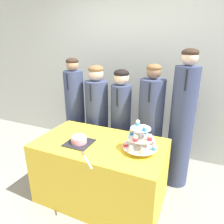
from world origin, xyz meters
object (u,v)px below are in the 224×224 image
at_px(cake_knife, 85,156).
at_px(student_1, 97,119).
at_px(student_3, 150,127).
at_px(student_0, 75,113).
at_px(student_2, 121,123).
at_px(round_cake, 79,139).
at_px(cupcake_stand, 140,140).
at_px(student_4, 181,125).

bearing_deg(cake_knife, student_1, 153.69).
bearing_deg(student_3, cake_knife, -111.70).
relative_size(student_0, student_2, 1.08).
bearing_deg(student_0, student_2, -0.00).
height_order(round_cake, cupcake_stand, cupcake_stand).
bearing_deg(student_0, cupcake_stand, -28.94).
height_order(cupcake_stand, student_4, student_4).
bearing_deg(round_cake, student_2, 77.51).
height_order(round_cake, student_0, student_0).
relative_size(cake_knife, student_2, 0.18).
bearing_deg(round_cake, student_4, 38.87).
xyz_separation_m(round_cake, student_0, (-0.55, 0.75, -0.03)).
height_order(cake_knife, student_3, student_3).
height_order(cake_knife, student_2, student_2).
height_order(student_2, student_3, student_3).
distance_m(round_cake, student_4, 1.20).
height_order(round_cake, student_4, student_4).
relative_size(cake_knife, student_3, 0.17).
bearing_deg(student_3, student_0, -180.00).
bearing_deg(student_4, student_0, -180.00).
bearing_deg(student_2, student_1, 180.00).
relative_size(cupcake_stand, student_3, 0.22).
height_order(student_0, student_4, student_4).
xyz_separation_m(cupcake_stand, student_1, (-0.81, 0.65, -0.15)).
xyz_separation_m(round_cake, student_3, (0.57, 0.75, -0.06)).
relative_size(student_1, student_2, 1.02).
bearing_deg(student_4, cake_knife, -128.13).
xyz_separation_m(cake_knife, student_0, (-0.74, 0.95, 0.01)).
height_order(student_0, student_1, student_0).
height_order(student_3, student_4, student_4).
relative_size(round_cake, student_4, 0.16).
relative_size(cupcake_stand, student_1, 0.23).
relative_size(round_cake, student_2, 0.19).
relative_size(cake_knife, cupcake_stand, 0.74).
xyz_separation_m(cake_knife, student_3, (0.38, 0.95, -0.02)).
bearing_deg(student_2, student_3, 0.00).
distance_m(cake_knife, cupcake_stand, 0.54).
bearing_deg(student_4, student_1, -180.00).
bearing_deg(cake_knife, student_0, 169.87).
distance_m(round_cake, cake_knife, 0.28).
distance_m(student_0, student_1, 0.36).
distance_m(cupcake_stand, student_1, 1.05).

